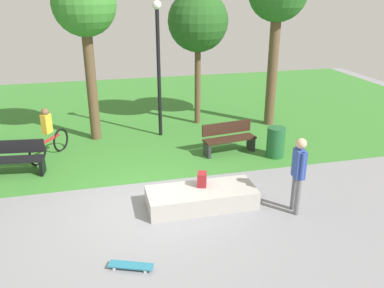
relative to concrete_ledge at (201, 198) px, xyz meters
name	(u,v)px	position (x,y,z in m)	size (l,w,h in m)	color
ground_plane	(148,207)	(-1.20, 0.24, -0.21)	(28.00, 28.00, 0.00)	gray
grass_lawn	(121,112)	(-1.20, 7.86, -0.20)	(26.60, 12.77, 0.01)	#387A2D
concrete_ledge	(201,198)	(0.00, 0.00, 0.00)	(2.46, 0.99, 0.42)	#A8A59E
backpack_on_ledge	(202,179)	(0.06, 0.18, 0.37)	(0.28, 0.20, 0.32)	maroon
skater_performing_trick	(298,170)	(1.94, -0.74, 0.81)	(0.23, 0.43, 1.74)	slate
skateboard_by_ledge	(131,265)	(-1.79, -1.83, -0.14)	(0.82, 0.48, 0.08)	teal
skateboard_spare	(168,196)	(-0.69, 0.51, -0.14)	(0.71, 0.71, 0.08)	gold
park_bench_far_right	(229,137)	(1.62, 2.90, 0.27)	(1.65, 0.69, 0.91)	#331E14
park_bench_center_lawn	(13,157)	(-4.40, 2.81, 0.27)	(1.65, 0.66, 0.91)	black
tree_broad_elm	(84,8)	(-2.23, 5.08, 3.88)	(1.90, 1.90, 5.16)	brown
tree_tall_oak	(198,22)	(1.43, 5.87, 3.36)	(2.05, 2.05, 4.63)	brown
lamp_post	(158,57)	(-0.11, 4.89, 2.40)	(0.28, 0.28, 4.31)	black
trash_bin	(276,142)	(2.85, 2.26, 0.24)	(0.52, 0.52, 0.90)	#1E592D
cyclist_on_bicycle	(48,137)	(-3.57, 3.81, 0.42)	(1.00, 1.58, 1.52)	black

